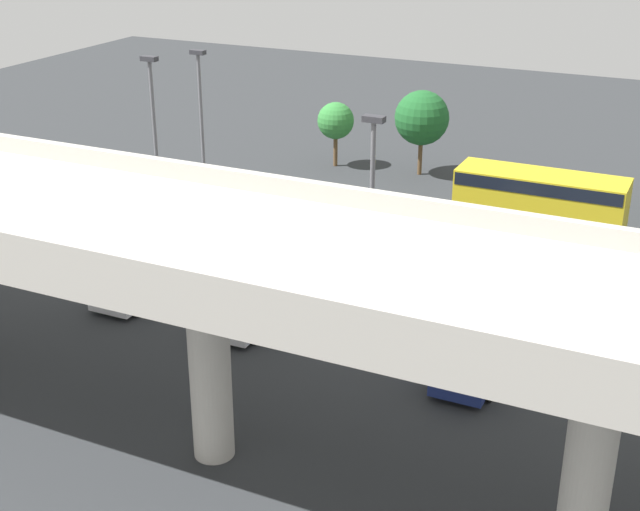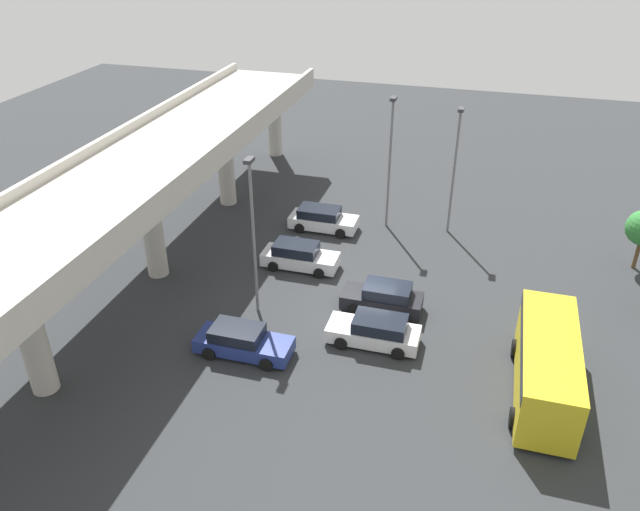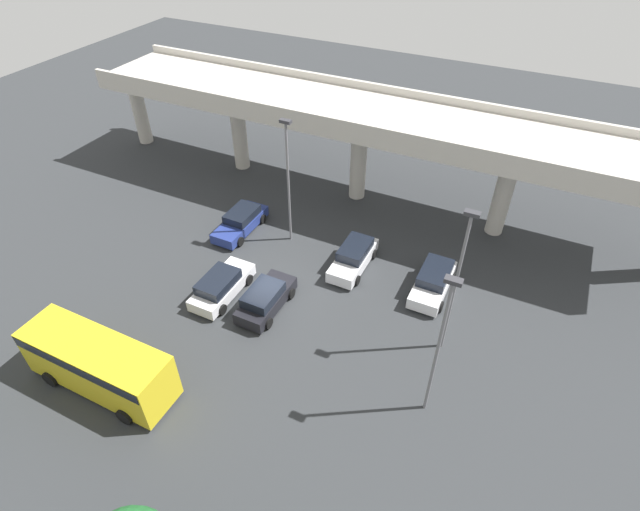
% 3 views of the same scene
% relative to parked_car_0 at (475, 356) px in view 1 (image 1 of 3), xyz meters
% --- Properties ---
extents(ground_plane, '(94.46, 94.46, 0.00)m').
position_rel_parked_car_0_xyz_m(ground_plane, '(5.59, -5.17, -0.70)').
color(ground_plane, '#2D3033').
extents(highway_overpass, '(42.94, 6.95, 7.63)m').
position_rel_parked_car_0_xyz_m(highway_overpass, '(5.59, 7.66, 5.47)').
color(highway_overpass, '#BCB7AD').
rests_on(highway_overpass, ground_plane).
extents(parked_car_0, '(2.05, 4.73, 1.47)m').
position_rel_parked_car_0_xyz_m(parked_car_0, '(0.00, 0.00, 0.00)').
color(parked_car_0, navy).
rests_on(parked_car_0, ground_plane).
extents(parked_car_1, '(2.08, 4.60, 1.52)m').
position_rel_parked_car_0_xyz_m(parked_car_1, '(2.56, -6.06, 0.03)').
color(parked_car_1, silver).
rests_on(parked_car_1, ground_plane).
extents(parked_car_2, '(2.05, 4.31, 1.59)m').
position_rel_parked_car_0_xyz_m(parked_car_2, '(5.53, -5.89, 0.06)').
color(parked_car_2, black).
rests_on(parked_car_2, ground_plane).
extents(parked_car_3, '(1.99, 4.59, 1.57)m').
position_rel_parked_car_0_xyz_m(parked_car_3, '(8.63, -0.15, 0.05)').
color(parked_car_3, silver).
rests_on(parked_car_3, ground_plane).
extents(parked_car_4, '(2.08, 4.52, 1.53)m').
position_rel_parked_car_0_xyz_m(parked_car_4, '(13.84, -0.13, 0.05)').
color(parked_car_4, silver).
rests_on(parked_car_4, ground_plane).
extents(shuttle_bus, '(7.82, 2.74, 2.93)m').
position_rel_parked_car_0_xyz_m(shuttle_bus, '(1.02, -14.02, 1.04)').
color(shuttle_bus, gold).
rests_on(shuttle_bus, ground_plane).
extents(lamp_post_near_aisle, '(0.70, 0.35, 8.84)m').
position_rel_parked_car_0_xyz_m(lamp_post_near_aisle, '(15.55, -4.18, 4.42)').
color(lamp_post_near_aisle, slate).
rests_on(lamp_post_near_aisle, ground_plane).
extents(lamp_post_mid_lot, '(0.70, 0.35, 8.72)m').
position_rel_parked_car_0_xyz_m(lamp_post_mid_lot, '(3.63, 0.61, 4.36)').
color(lamp_post_mid_lot, slate).
rests_on(lamp_post_mid_lot, ground_plane).
extents(lamp_post_by_overpass, '(0.70, 0.35, 8.41)m').
position_rel_parked_car_0_xyz_m(lamp_post_by_overpass, '(15.86, -8.30, 4.20)').
color(lamp_post_by_overpass, slate).
rests_on(lamp_post_by_overpass, ground_plane).
extents(tree_front_centre, '(3.04, 3.04, 4.80)m').
position_rel_parked_car_0_xyz_m(tree_front_centre, '(9.12, -20.20, 2.57)').
color(tree_front_centre, brown).
rests_on(tree_front_centre, ground_plane).
extents(tree_front_right, '(2.12, 2.12, 3.76)m').
position_rel_parked_car_0_xyz_m(tree_front_right, '(14.12, -19.63, 1.98)').
color(tree_front_right, brown).
rests_on(tree_front_right, ground_plane).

